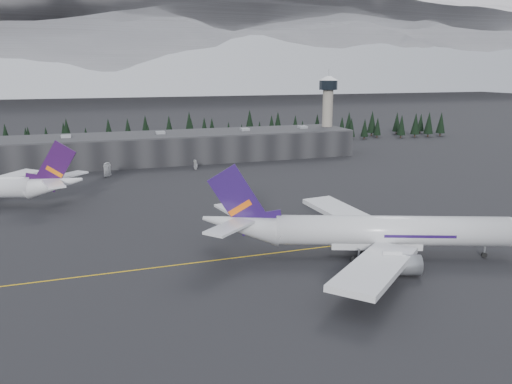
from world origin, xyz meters
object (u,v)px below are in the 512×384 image
object	(u,v)px
control_tower	(328,105)
gse_vehicle_a	(107,175)
jet_main	(363,231)
terminal	(183,147)
gse_vehicle_b	(196,168)

from	to	relation	value
control_tower	gse_vehicle_a	xyz separation A→B (m)	(-110.14, -30.84, -22.61)
gse_vehicle_a	jet_main	bearing A→B (deg)	-91.58
terminal	jet_main	size ratio (longest dim) A/B	2.33
control_tower	jet_main	world-z (taller)	control_tower
jet_main	gse_vehicle_a	bearing A→B (deg)	135.44
terminal	gse_vehicle_b	distance (m)	24.63
control_tower	gse_vehicle_b	distance (m)	82.13
terminal	gse_vehicle_a	xyz separation A→B (m)	(-35.14, -27.84, -5.50)
terminal	control_tower	size ratio (longest dim) A/B	4.24
control_tower	gse_vehicle_b	world-z (taller)	control_tower
jet_main	gse_vehicle_a	xyz separation A→B (m)	(-49.87, 107.15, -5.08)
gse_vehicle_b	jet_main	bearing A→B (deg)	-2.50
control_tower	gse_vehicle_a	world-z (taller)	control_tower
jet_main	gse_vehicle_a	size ratio (longest dim) A/B	11.90
control_tower	gse_vehicle_a	size ratio (longest dim) A/B	6.55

